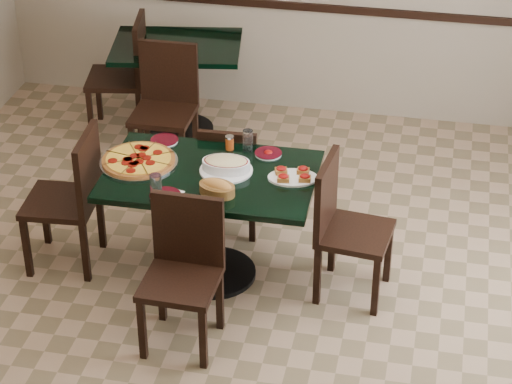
% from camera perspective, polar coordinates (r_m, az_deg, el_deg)
% --- Properties ---
extents(floor, '(5.50, 5.50, 0.00)m').
position_cam_1_polar(floor, '(6.11, -1.36, -6.63)').
color(floor, '#8A6B4F').
rests_on(floor, ground).
extents(room_shell, '(5.50, 5.50, 5.50)m').
position_cam_1_polar(room_shell, '(6.91, 10.17, 8.89)').
color(room_shell, white).
rests_on(room_shell, floor).
extents(main_table, '(1.27, 0.82, 0.75)m').
position_cam_1_polar(main_table, '(6.07, -2.58, -0.40)').
color(main_table, black).
rests_on(main_table, floor).
extents(back_table, '(1.08, 0.86, 0.75)m').
position_cam_1_polar(back_table, '(7.82, -4.49, 6.89)').
color(back_table, black).
rests_on(back_table, floor).
extents(chair_far, '(0.39, 0.39, 0.81)m').
position_cam_1_polar(chair_far, '(6.56, -1.46, 1.02)').
color(chair_far, black).
rests_on(chair_far, floor).
extents(chair_near, '(0.43, 0.43, 0.89)m').
position_cam_1_polar(chair_near, '(5.64, -4.14, -4.14)').
color(chair_near, black).
rests_on(chair_near, floor).
extents(chair_right, '(0.47, 0.47, 0.90)m').
position_cam_1_polar(chair_right, '(6.00, 4.96, -1.68)').
color(chair_right, black).
rests_on(chair_right, floor).
extents(chair_left, '(0.47, 0.47, 0.94)m').
position_cam_1_polar(chair_left, '(6.31, -10.40, -0.03)').
color(chair_left, black).
rests_on(chair_left, floor).
extents(back_chair_near, '(0.44, 0.44, 0.94)m').
position_cam_1_polar(back_chair_near, '(7.38, -5.17, 5.27)').
color(back_chair_near, black).
rests_on(back_chair_near, floor).
extents(back_chair_left, '(0.51, 0.51, 0.95)m').
position_cam_1_polar(back_chair_left, '(7.87, -7.37, 6.96)').
color(back_chair_left, black).
rests_on(back_chair_left, floor).
extents(pepperoni_pizza, '(0.48, 0.48, 0.04)m').
position_cam_1_polar(pepperoni_pizza, '(6.12, -6.73, 1.82)').
color(pepperoni_pizza, silver).
rests_on(pepperoni_pizza, main_table).
extents(lasagna_casserole, '(0.32, 0.32, 0.09)m').
position_cam_1_polar(lasagna_casserole, '(5.97, -1.72, 1.57)').
color(lasagna_casserole, white).
rests_on(lasagna_casserole, main_table).
extents(bread_basket, '(0.25, 0.21, 0.09)m').
position_cam_1_polar(bread_basket, '(5.76, -2.24, 0.24)').
color(bread_basket, brown).
rests_on(bread_basket, main_table).
extents(bruschetta_platter, '(0.33, 0.25, 0.05)m').
position_cam_1_polar(bruschetta_platter, '(5.91, 2.12, 0.95)').
color(bruschetta_platter, white).
rests_on(bruschetta_platter, main_table).
extents(side_plate_near, '(0.18, 0.18, 0.02)m').
position_cam_1_polar(side_plate_near, '(5.76, -5.20, -0.21)').
color(side_plate_near, white).
rests_on(side_plate_near, main_table).
extents(side_plate_far_r, '(0.17, 0.17, 0.03)m').
position_cam_1_polar(side_plate_far_r, '(6.17, 0.71, 2.22)').
color(side_plate_far_r, white).
rests_on(side_plate_far_r, main_table).
extents(side_plate_far_l, '(0.18, 0.18, 0.02)m').
position_cam_1_polar(side_plate_far_l, '(6.34, -5.25, 2.96)').
color(side_plate_far_l, white).
rests_on(side_plate_far_l, main_table).
extents(napkin_setting, '(0.16, 0.16, 0.01)m').
position_cam_1_polar(napkin_setting, '(5.78, -4.94, -0.15)').
color(napkin_setting, white).
rests_on(napkin_setting, main_table).
extents(water_glass_a, '(0.06, 0.06, 0.14)m').
position_cam_1_polar(water_glass_a, '(6.19, -0.47, 2.97)').
color(water_glass_a, white).
rests_on(water_glass_a, main_table).
extents(water_glass_b, '(0.07, 0.07, 0.15)m').
position_cam_1_polar(water_glass_b, '(5.73, -5.74, 0.32)').
color(water_glass_b, white).
rests_on(water_glass_b, main_table).
extents(pepper_shaker, '(0.05, 0.05, 0.09)m').
position_cam_1_polar(pepper_shaker, '(6.21, -1.52, 2.85)').
color(pepper_shaker, '#C05314').
rests_on(pepper_shaker, main_table).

